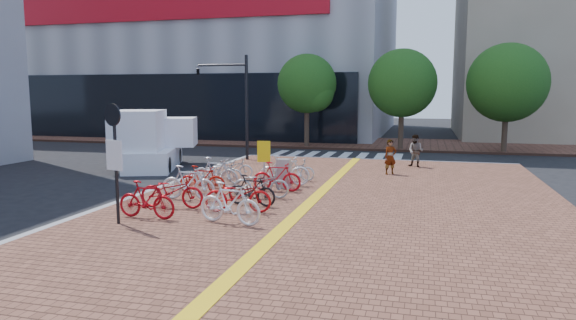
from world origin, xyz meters
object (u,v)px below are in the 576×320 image
(bike_1, at_px, (172,191))
(bike_6, at_px, (233,168))
(box_truck, at_px, (153,141))
(bike_9, at_px, (252,190))
(bike_2, at_px, (188,183))
(bike_10, at_px, (261,183))
(yellow_sign, at_px, (264,156))
(notice_sign, at_px, (114,149))
(pedestrian_b, at_px, (416,151))
(bike_7, at_px, (230,203))
(utility_box, at_px, (284,173))
(bike_5, at_px, (222,172))
(bike_13, at_px, (293,170))
(bike_4, at_px, (215,173))
(bike_12, at_px, (284,171))
(bike_11, at_px, (277,177))
(bike_8, at_px, (238,195))
(bike_3, at_px, (202,180))
(traffic_light_pole, at_px, (224,88))
(pedestrian_a, at_px, (390,157))
(bike_0, at_px, (146,200))

(bike_1, relative_size, bike_6, 1.19)
(box_truck, bearing_deg, bike_9, -43.89)
(bike_2, relative_size, bike_10, 1.00)
(yellow_sign, distance_m, notice_sign, 6.23)
(pedestrian_b, bearing_deg, bike_10, -97.02)
(bike_7, distance_m, utility_box, 5.40)
(bike_2, xyz_separation_m, utility_box, (2.43, 2.85, -0.03))
(bike_5, xyz_separation_m, bike_13, (2.51, 1.26, -0.01))
(pedestrian_b, relative_size, yellow_sign, 0.87)
(bike_1, height_order, bike_4, bike_4)
(bike_10, xyz_separation_m, bike_12, (0.15, 2.40, 0.08))
(bike_4, relative_size, bike_9, 1.18)
(bike_11, bearing_deg, utility_box, -8.66)
(bike_2, distance_m, box_truck, 8.68)
(bike_10, height_order, bike_12, bike_12)
(bike_8, relative_size, box_truck, 0.37)
(notice_sign, xyz_separation_m, box_truck, (-4.75, 10.23, -0.84))
(bike_3, relative_size, bike_12, 0.85)
(bike_12, bearing_deg, bike_8, 168.49)
(bike_1, bearing_deg, bike_4, -4.38)
(bike_2, relative_size, notice_sign, 0.59)
(bike_4, distance_m, bike_12, 2.56)
(pedestrian_b, bearing_deg, bike_11, -100.10)
(box_truck, bearing_deg, bike_1, -57.12)
(bike_9, xyz_separation_m, bike_12, (0.07, 3.55, 0.09))
(bike_6, relative_size, traffic_light_pole, 0.31)
(bike_12, bearing_deg, bike_9, 169.35)
(notice_sign, bearing_deg, bike_3, 84.40)
(bike_8, bearing_deg, bike_11, -14.62)
(bike_7, bearing_deg, bike_3, 45.14)
(bike_4, bearing_deg, bike_11, -83.16)
(pedestrian_a, bearing_deg, bike_12, -162.11)
(bike_9, distance_m, box_truck, 10.39)
(bike_10, xyz_separation_m, pedestrian_b, (4.80, 8.72, 0.27))
(bike_3, xyz_separation_m, bike_10, (2.21, -0.22, 0.00))
(box_truck, bearing_deg, bike_3, -48.26)
(bike_5, bearing_deg, bike_9, -140.32)
(bike_0, xyz_separation_m, bike_7, (2.46, 0.00, 0.04))
(bike_10, relative_size, traffic_light_pole, 0.35)
(bike_6, height_order, bike_13, bike_13)
(bike_0, xyz_separation_m, yellow_sign, (1.83, 5.00, 0.69))
(bike_12, relative_size, pedestrian_a, 1.27)
(pedestrian_b, bearing_deg, bike_1, -101.02)
(bike_2, bearing_deg, bike_4, 0.15)
(bike_6, height_order, yellow_sign, yellow_sign)
(bike_0, distance_m, bike_7, 2.46)
(bike_6, xyz_separation_m, bike_12, (2.48, -1.08, 0.13))
(bike_2, xyz_separation_m, bike_6, (-0.14, 4.38, -0.12))
(bike_0, xyz_separation_m, utility_box, (2.44, 5.41, 0.01))
(bike_0, xyz_separation_m, bike_11, (2.38, 4.75, -0.00))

